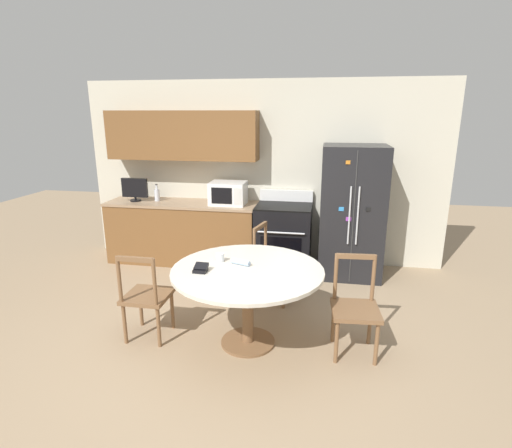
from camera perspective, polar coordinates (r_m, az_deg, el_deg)
name	(u,v)px	position (r m, az deg, el deg)	size (l,w,h in m)	color
ground_plane	(215,356)	(3.87, -5.82, -18.26)	(14.00, 14.00, 0.00)	#9E8466
back_wall	(241,163)	(5.84, -2.18, 8.69)	(5.20, 0.44, 2.60)	beige
kitchen_counter	(183,232)	(5.99, -10.32, -1.12)	(2.19, 0.64, 0.90)	brown
refrigerator	(352,212)	(5.46, 13.51, 1.69)	(0.82, 0.76, 1.75)	black
oven_range	(283,237)	(5.63, 3.94, -1.80)	(0.76, 0.68, 1.08)	black
microwave	(228,193)	(5.64, -4.00, 4.42)	(0.49, 0.39, 0.32)	white
countertop_tv	(135,189)	(6.09, -16.93, 4.83)	(0.39, 0.16, 0.34)	black
counter_bottle	(157,195)	(6.03, -13.95, 4.10)	(0.08, 0.08, 0.25)	silver
dining_table	(248,281)	(3.73, -1.21, -8.15)	(1.41, 1.41, 0.77)	beige
dining_chair_right	(355,309)	(3.81, 13.97, -11.64)	(0.45, 0.45, 0.90)	brown
dining_chair_left	(146,297)	(4.06, -15.41, -9.99)	(0.42, 0.42, 0.90)	brown
dining_chair_far	(273,265)	(4.70, 2.38, -5.82)	(0.50, 0.50, 0.90)	brown
candle_glass	(220,258)	(3.86, -5.15, -4.86)	(0.08, 0.08, 0.08)	silver
folded_napkin	(241,262)	(3.77, -2.21, -5.47)	(0.20, 0.11, 0.05)	#A3BCDB
wallet	(201,269)	(3.65, -7.90, -6.33)	(0.12, 0.13, 0.07)	black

